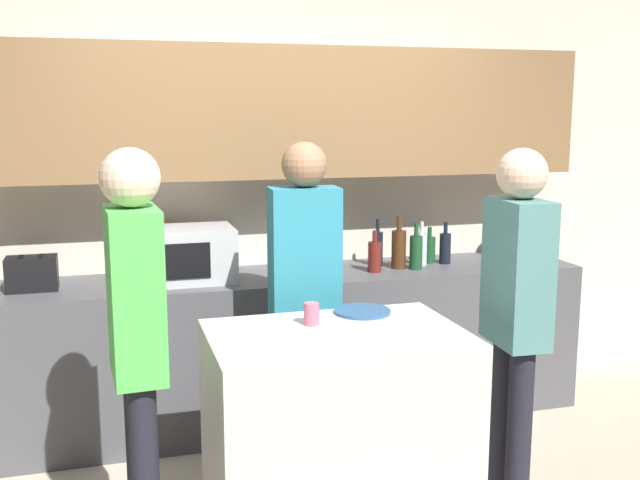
# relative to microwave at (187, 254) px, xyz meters

# --- Properties ---
(back_wall) EXTENTS (6.40, 0.40, 2.70)m
(back_wall) POSITION_rel_microwave_xyz_m (0.56, 0.28, 0.49)
(back_wall) COLOR beige
(back_wall) RESTS_ON ground_plane
(back_counter) EXTENTS (3.60, 0.62, 0.90)m
(back_counter) POSITION_rel_microwave_xyz_m (0.56, 0.01, -0.60)
(back_counter) COLOR #4C4C51
(back_counter) RESTS_ON ground_plane
(kitchen_island) EXTENTS (1.07, 0.71, 0.92)m
(kitchen_island) POSITION_rel_microwave_xyz_m (0.48, -1.25, -0.59)
(kitchen_island) COLOR beige
(kitchen_island) RESTS_ON ground_plane
(microwave) EXTENTS (0.52, 0.39, 0.30)m
(microwave) POSITION_rel_microwave_xyz_m (0.00, 0.00, 0.00)
(microwave) COLOR #B7BABC
(microwave) RESTS_ON back_counter
(toaster) EXTENTS (0.26, 0.16, 0.18)m
(toaster) POSITION_rel_microwave_xyz_m (-0.81, 0.00, -0.06)
(toaster) COLOR black
(toaster) RESTS_ON back_counter
(potted_plant) EXTENTS (0.14, 0.14, 0.40)m
(potted_plant) POSITION_rel_microwave_xyz_m (2.11, 0.00, 0.05)
(potted_plant) COLOR #333D4C
(potted_plant) RESTS_ON back_counter
(bottle_0) EXTENTS (0.08, 0.08, 0.25)m
(bottle_0) POSITION_rel_microwave_xyz_m (1.09, -0.08, -0.06)
(bottle_0) COLOR maroon
(bottle_0) RESTS_ON back_counter
(bottle_1) EXTENTS (0.07, 0.07, 0.29)m
(bottle_1) POSITION_rel_microwave_xyz_m (1.17, 0.08, -0.04)
(bottle_1) COLOR black
(bottle_1) RESTS_ON back_counter
(bottle_2) EXTENTS (0.09, 0.09, 0.32)m
(bottle_2) POSITION_rel_microwave_xyz_m (1.26, -0.02, -0.03)
(bottle_2) COLOR #472814
(bottle_2) RESTS_ON back_counter
(bottle_3) EXTENTS (0.08, 0.08, 0.28)m
(bottle_3) POSITION_rel_microwave_xyz_m (1.35, -0.07, -0.04)
(bottle_3) COLOR #194723
(bottle_3) RESTS_ON back_counter
(bottle_4) EXTENTS (0.07, 0.07, 0.27)m
(bottle_4) POSITION_rel_microwave_xyz_m (1.43, 0.03, -0.05)
(bottle_4) COLOR silver
(bottle_4) RESTS_ON back_counter
(bottle_5) EXTENTS (0.08, 0.08, 0.22)m
(bottle_5) POSITION_rel_microwave_xyz_m (1.51, 0.09, -0.06)
(bottle_5) COLOR #194723
(bottle_5) RESTS_ON back_counter
(bottle_6) EXTENTS (0.07, 0.07, 0.26)m
(bottle_6) POSITION_rel_microwave_xyz_m (1.59, 0.03, -0.05)
(bottle_6) COLOR black
(bottle_6) RESTS_ON back_counter
(plate_on_island) EXTENTS (0.26, 0.26, 0.01)m
(plate_on_island) POSITION_rel_microwave_xyz_m (0.69, -1.00, -0.12)
(plate_on_island) COLOR #2D5684
(plate_on_island) RESTS_ON kitchen_island
(cup_0) EXTENTS (0.07, 0.07, 0.10)m
(cup_0) POSITION_rel_microwave_xyz_m (0.41, -1.12, -0.08)
(cup_0) COLOR #CD6079
(cup_0) RESTS_ON kitchen_island
(person_left) EXTENTS (0.22, 0.35, 1.70)m
(person_left) POSITION_rel_microwave_xyz_m (-0.33, -1.30, -0.03)
(person_left) COLOR black
(person_left) RESTS_ON ground_plane
(person_center) EXTENTS (0.35, 0.22, 1.69)m
(person_center) POSITION_rel_microwave_xyz_m (0.51, -0.64, -0.04)
(person_center) COLOR black
(person_center) RESTS_ON ground_plane
(person_right) EXTENTS (0.22, 0.35, 1.68)m
(person_right) POSITION_rel_microwave_xyz_m (1.30, -1.30, -0.04)
(person_right) COLOR black
(person_right) RESTS_ON ground_plane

